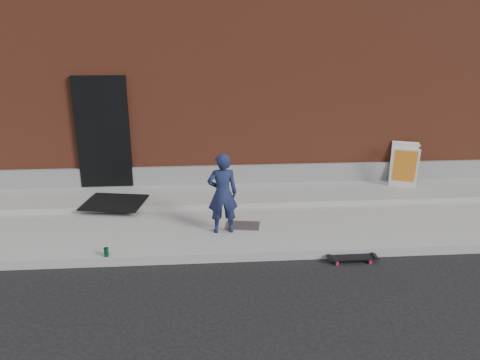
{
  "coord_description": "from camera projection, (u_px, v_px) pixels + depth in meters",
  "views": [
    {
      "loc": [
        -0.53,
        -6.39,
        3.52
      ],
      "look_at": [
        -0.0,
        0.8,
        1.06
      ],
      "focal_mm": 35.0,
      "sensor_mm": 36.0,
      "label": 1
    }
  ],
  "objects": [
    {
      "name": "building",
      "position": [
        224.0,
        60.0,
        13.0
      ],
      "size": [
        20.0,
        8.1,
        5.0
      ],
      "color": "brown",
      "rests_on": "ground"
    },
    {
      "name": "ground",
      "position": [
        244.0,
        262.0,
        7.21
      ],
      "size": [
        80.0,
        80.0,
        0.0
      ],
      "primitive_type": "plane",
      "color": "black",
      "rests_on": "ground"
    },
    {
      "name": "sidewalk",
      "position": [
        237.0,
        219.0,
        8.6
      ],
      "size": [
        20.0,
        3.0,
        0.15
      ],
      "primitive_type": "cube",
      "color": "gray",
      "rests_on": "ground"
    },
    {
      "name": "pizza_sign",
      "position": [
        404.0,
        165.0,
        9.66
      ],
      "size": [
        0.73,
        0.78,
        0.9
      ],
      "color": "silver",
      "rests_on": "apron"
    },
    {
      "name": "skateboard",
      "position": [
        352.0,
        258.0,
        7.18
      ],
      "size": [
        0.75,
        0.2,
        0.08
      ],
      "color": "#B3122B",
      "rests_on": "ground"
    },
    {
      "name": "utility_plate",
      "position": [
        243.0,
        225.0,
        8.11
      ],
      "size": [
        0.62,
        0.46,
        0.02
      ],
      "primitive_type": "cube",
      "rotation": [
        0.0,
        0.0,
        -0.17
      ],
      "color": "#58585D",
      "rests_on": "sidewalk"
    },
    {
      "name": "doormat",
      "position": [
        115.0,
        202.0,
        8.85
      ],
      "size": [
        1.23,
        1.06,
        0.03
      ],
      "primitive_type": "cube",
      "rotation": [
        0.0,
        0.0,
        -0.17
      ],
      "color": "black",
      "rests_on": "apron"
    },
    {
      "name": "apron",
      "position": [
        234.0,
        195.0,
        9.41
      ],
      "size": [
        20.0,
        1.2,
        0.1
      ],
      "primitive_type": "cube",
      "color": "gray",
      "rests_on": "sidewalk"
    },
    {
      "name": "child",
      "position": [
        223.0,
        194.0,
        7.68
      ],
      "size": [
        0.52,
        0.36,
        1.37
      ],
      "primitive_type": "imported",
      "rotation": [
        0.0,
        0.0,
        3.21
      ],
      "color": "#161D3F",
      "rests_on": "sidewalk"
    },
    {
      "name": "soda_can",
      "position": [
        106.0,
        252.0,
        7.04
      ],
      "size": [
        0.1,
        0.1,
        0.14
      ],
      "primitive_type": "cylinder",
      "rotation": [
        0.0,
        0.0,
        -0.42
      ],
      "color": "#1A8646",
      "rests_on": "sidewalk"
    }
  ]
}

